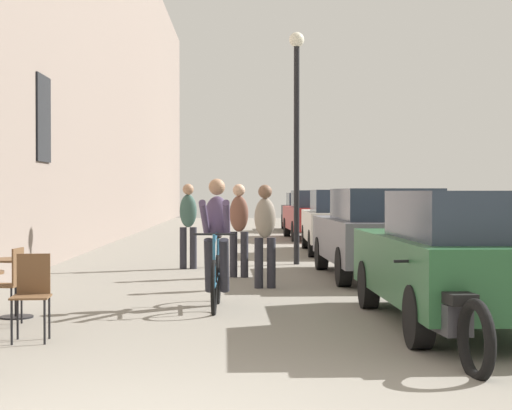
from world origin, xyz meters
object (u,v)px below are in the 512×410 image
cafe_table_far (16,275)px  pedestrian_far (188,221)px  parked_car_fifth (306,211)px  pedestrian_near (265,230)px  parked_car_fourth (317,214)px  street_lamp (297,117)px  pedestrian_mid (239,225)px  parked_car_second (379,232)px  cafe_chair_far_toward_street (9,280)px  parked_car_nearest (464,256)px  cafe_chair_mid_toward_street (32,291)px  cyclist_on_bicycle (217,246)px  parked_motorcycle (447,316)px  parked_car_third (343,220)px

cafe_table_far → pedestrian_far: size_ratio=0.43×
parked_car_fifth → pedestrian_far: bearing=-102.3°
pedestrian_near → parked_car_fourth: pedestrian_near is taller
pedestrian_near → street_lamp: bearing=79.8°
street_lamp → parked_car_fourth: 9.85m
pedestrian_mid → parked_car_second: (2.50, -0.15, -0.12)m
cafe_chair_far_toward_street → parked_car_second: (5.12, 5.25, 0.31)m
street_lamp → parked_car_fourth: size_ratio=1.09×
parked_car_nearest → street_lamp: bearing=99.3°
cafe_chair_mid_toward_street → cafe_chair_far_toward_street: bearing=117.1°
cafe_chair_mid_toward_street → cyclist_on_bicycle: cyclist_on_bicycle is taller
pedestrian_mid → street_lamp: size_ratio=0.34×
cafe_table_far → cafe_chair_mid_toward_street: bearing=-69.9°
cafe_chair_far_toward_street → cyclist_on_bicycle: 2.78m
parked_car_nearest → parked_motorcycle: bearing=-109.3°
parked_car_third → pedestrian_near: bearing=-105.8°
pedestrian_far → parked_car_nearest: bearing=-63.8°
street_lamp → parked_car_second: 3.86m
cafe_chair_far_toward_street → parked_car_fourth: size_ratio=0.20×
street_lamp → parked_motorcycle: 10.51m
parked_car_second → parked_car_fifth: 18.30m
cyclist_on_bicycle → street_lamp: size_ratio=0.36×
pedestrian_near → pedestrian_far: (-1.44, 3.39, 0.03)m
pedestrian_near → cafe_table_far: bearing=-135.2°
cafe_table_far → cyclist_on_bicycle: bearing=20.5°
pedestrian_near → parked_car_second: pedestrian_near is taller
pedestrian_near → parked_car_third: pedestrian_near is taller
street_lamp → parked_car_second: (1.29, -2.83, -2.28)m
pedestrian_far → parked_motorcycle: pedestrian_far is taller
cafe_chair_mid_toward_street → cafe_chair_far_toward_street: same height
parked_car_fourth → cyclist_on_bicycle: bearing=-99.8°
cafe_table_far → parked_car_fourth: (5.18, 16.98, 0.30)m
cafe_table_far → parked_car_nearest: (5.26, -0.79, 0.28)m
cafe_chair_mid_toward_street → parked_motorcycle: (4.03, -1.06, -0.11)m
cyclist_on_bicycle → pedestrian_mid: size_ratio=1.05×
parked_car_second → parked_motorcycle: parked_car_second is taller
street_lamp → parked_car_fourth: bearing=82.3°
pedestrian_mid → parked_motorcycle: 7.71m
cafe_chair_mid_toward_street → street_lamp: street_lamp is taller
cyclist_on_bicycle → cafe_table_far: bearing=-159.5°
parked_car_third → cyclist_on_bicycle: bearing=-106.2°
pedestrian_near → cyclist_on_bicycle: bearing=-107.9°
parked_motorcycle → parked_car_fifth: bearing=88.5°
parked_car_fifth → parked_car_fourth: bearing=-90.9°
parked_car_fourth → street_lamp: bearing=-97.7°
pedestrian_far → parked_motorcycle: size_ratio=0.79×
cafe_table_far → parked_car_third: parked_car_third is taller
parked_car_nearest → parked_car_fifth: parked_car_nearest is taller
cafe_table_far → pedestrian_far: bearing=75.5°
cafe_table_far → cyclist_on_bicycle: (2.41, 0.90, 0.29)m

